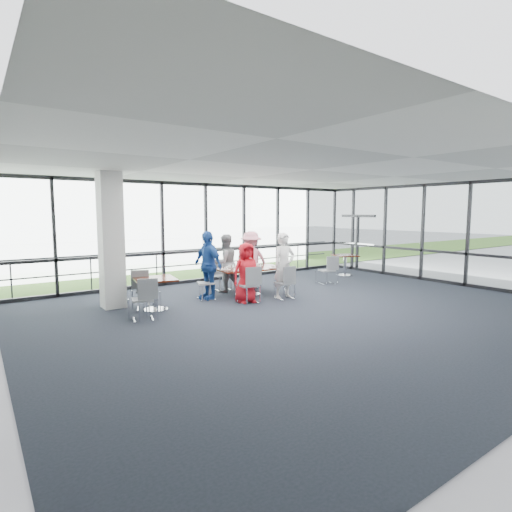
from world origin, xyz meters
TOP-DOWN VIEW (x-y plane):
  - floor at (0.00, 0.00)m, footprint 12.00×10.00m
  - ceiling at (0.00, 0.00)m, footprint 12.00×10.00m
  - curtain_wall_back at (0.00, 5.00)m, footprint 12.00×0.10m
  - curtain_wall_right at (6.00, 0.00)m, footprint 0.10×10.00m
  - exit_door at (6.00, 3.75)m, footprint 0.12×1.60m
  - structural_column at (-3.60, 3.00)m, footprint 0.50×0.50m
  - apron at (0.00, 10.00)m, footprint 80.00×70.00m
  - grass_strip at (0.00, 8.00)m, footprint 80.00×5.00m
  - hangar_main at (4.00, 32.00)m, footprint 24.00×10.00m
  - guard_rail at (0.00, 5.60)m, footprint 12.00×0.06m
  - main_table at (-0.12, 2.30)m, footprint 1.91×1.18m
  - side_table_left at (-2.89, 2.12)m, footprint 1.05×1.05m
  - side_table_right at (4.55, 3.06)m, footprint 1.01×1.01m
  - diner_near_left at (-0.73, 1.57)m, footprint 0.79×0.56m
  - diner_near_right at (0.38, 1.42)m, footprint 0.67×0.51m
  - diner_far_left at (-0.44, 3.06)m, footprint 0.82×0.53m
  - diner_far_right at (0.44, 3.04)m, footprint 1.15×0.67m
  - diner_end at (-1.31, 2.50)m, footprint 0.72×1.12m
  - chair_main_nl at (-0.72, 1.49)m, footprint 0.50×0.50m
  - chair_main_nr at (0.31, 1.31)m, footprint 0.42×0.42m
  - chair_main_fl at (-0.41, 3.30)m, footprint 0.43×0.43m
  - chair_main_fr at (0.37, 3.09)m, footprint 0.50×0.50m
  - chair_main_end at (-1.38, 2.47)m, footprint 0.52×0.52m
  - chair_spare_la at (-3.43, 1.46)m, footprint 0.52×0.52m
  - chair_spare_lb at (-3.03, 2.36)m, footprint 0.56×0.56m
  - chair_spare_r at (2.78, 2.22)m, footprint 0.55×0.55m
  - plate_nl at (-0.70, 2.02)m, footprint 0.24×0.24m
  - plate_nr at (0.41, 1.93)m, footprint 0.27×0.27m
  - plate_fl at (-0.49, 2.72)m, footprint 0.27×0.27m
  - plate_fr at (0.38, 2.56)m, footprint 0.24×0.24m
  - plate_end at (-0.85, 2.34)m, footprint 0.24×0.24m
  - tumbler_a at (-0.41, 2.10)m, footprint 0.07×0.07m
  - tumbler_b at (0.10, 2.08)m, footprint 0.06×0.06m
  - tumbler_c at (-0.10, 2.48)m, footprint 0.06×0.06m
  - tumbler_d at (-0.72, 2.24)m, footprint 0.07×0.07m
  - menu_a at (-0.32, 1.90)m, footprint 0.31×0.24m
  - menu_b at (0.59, 1.93)m, footprint 0.35×0.27m
  - menu_c at (0.02, 2.60)m, footprint 0.35×0.32m
  - condiment_caddy at (-0.04, 2.33)m, footprint 0.10×0.07m
  - ketchup_bottle at (-0.14, 2.34)m, footprint 0.06×0.06m
  - green_bottle at (0.02, 2.38)m, footprint 0.05×0.05m

SIDE VIEW (x-z plane):
  - apron at x=0.00m, z-range -0.03..-0.01m
  - floor at x=0.00m, z-range -0.02..0.00m
  - grass_strip at x=0.00m, z-range 0.01..0.01m
  - chair_main_nr at x=0.31m, z-range 0.00..0.86m
  - chair_main_end at x=-1.38m, z-range 0.00..0.86m
  - chair_main_fl at x=-0.41m, z-range 0.00..0.86m
  - chair_spare_r at x=2.78m, z-range 0.00..0.87m
  - chair_spare_la at x=-3.43m, z-range 0.00..0.88m
  - chair_spare_lb at x=-3.03m, z-range 0.00..0.88m
  - chair_main_nl at x=-0.72m, z-range 0.00..0.90m
  - chair_main_fr at x=0.37m, z-range 0.00..0.95m
  - guard_rail at x=0.00m, z-range 0.47..0.53m
  - main_table at x=-0.12m, z-range 0.24..0.99m
  - side_table_right at x=4.55m, z-range 0.24..0.99m
  - side_table_left at x=-2.89m, z-range 0.27..1.02m
  - menu_a at x=-0.32m, z-range 0.75..0.75m
  - menu_b at x=0.59m, z-range 0.75..0.75m
  - menu_c at x=0.02m, z-range 0.75..0.75m
  - diner_near_left at x=-0.73m, z-range 0.00..1.51m
  - plate_nl at x=-0.70m, z-range 0.75..0.76m
  - plate_nr at x=0.41m, z-range 0.75..0.76m
  - plate_fl at x=-0.49m, z-range 0.75..0.76m
  - plate_fr at x=0.38m, z-range 0.75..0.76m
  - plate_end at x=-0.85m, z-range 0.75..0.76m
  - condiment_caddy at x=-0.04m, z-range 0.75..0.79m
  - tumbler_c at x=-0.10m, z-range 0.75..0.88m
  - tumbler_b at x=0.10m, z-range 0.75..0.88m
  - tumbler_a at x=-0.41m, z-range 0.75..0.89m
  - diner_far_left at x=-0.44m, z-range 0.00..1.64m
  - tumbler_d at x=-0.72m, z-range 0.75..0.89m
  - ketchup_bottle at x=-0.14m, z-range 0.75..0.93m
  - green_bottle at x=0.02m, z-range 0.75..0.95m
  - diner_far_right at x=0.44m, z-range 0.00..1.70m
  - diner_near_right at x=0.38m, z-range 0.00..1.73m
  - diner_end at x=-1.31m, z-range 0.00..1.78m
  - exit_door at x=6.00m, z-range 0.00..2.10m
  - curtain_wall_back at x=0.00m, z-range 0.00..3.20m
  - curtain_wall_right at x=6.00m, z-range 0.00..3.20m
  - structural_column at x=-3.60m, z-range 0.00..3.20m
  - hangar_main at x=4.00m, z-range 0.00..6.00m
  - ceiling at x=0.00m, z-range 3.18..3.22m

